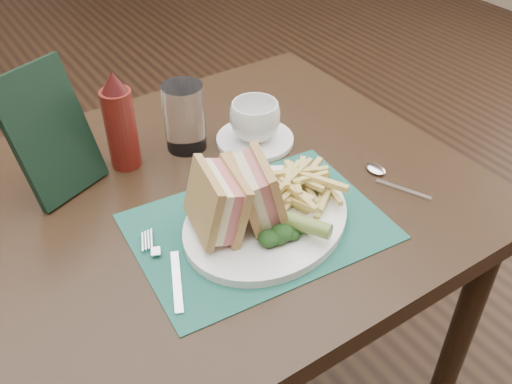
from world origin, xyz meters
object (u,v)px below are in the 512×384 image
drinking_glass (184,117)px  sandwich_half_a (204,205)px  placemat (258,226)px  coffee_cup (255,121)px  sandwich_half_b (244,192)px  table_main (219,327)px  saucer (255,140)px  ketchup_bottle (120,120)px  plate (266,220)px  check_presenter (50,133)px

drinking_glass → sandwich_half_a: bearing=-112.0°
placemat → coffee_cup: size_ratio=4.09×
placemat → sandwich_half_b: bearing=144.2°
table_main → saucer: bearing=29.0°
drinking_glass → ketchup_bottle: size_ratio=0.70×
plate → sandwich_half_b: sandwich_half_b is taller
drinking_glass → ketchup_bottle: bearing=174.9°
drinking_glass → check_presenter: check_presenter is taller
coffee_cup → sandwich_half_b: bearing=-127.7°
plate → ketchup_bottle: bearing=92.9°
sandwich_half_a → drinking_glass: size_ratio=0.86×
sandwich_half_a → ketchup_bottle: 0.26m
table_main → placemat: bearing=-82.2°
saucer → sandwich_half_b: bearing=-127.7°
sandwich_half_b → check_presenter: (-0.21, 0.27, 0.04)m
table_main → drinking_glass: size_ratio=6.92×
placemat → saucer: bearing=57.6°
sandwich_half_a → drinking_glass: (0.10, 0.25, -0.01)m
placemat → sandwich_half_b: sandwich_half_b is taller
drinking_glass → check_presenter: 0.24m
sandwich_half_a → drinking_glass: bearing=79.1°
sandwich_half_b → check_presenter: bearing=145.7°
saucer → coffee_cup: (0.00, 0.00, 0.04)m
saucer → ketchup_bottle: 0.26m
placemat → plate: bearing=-8.1°
sandwich_half_b → ketchup_bottle: (-0.09, 0.27, 0.02)m
coffee_cup → drinking_glass: drinking_glass is taller
plate → drinking_glass: size_ratio=2.31×
sandwich_half_b → ketchup_bottle: size_ratio=0.58×
check_presenter → coffee_cup: bearing=-33.2°
sandwich_half_b → coffee_cup: sandwich_half_b is taller
coffee_cup → placemat: bearing=-122.4°
table_main → placemat: (0.02, -0.13, 0.38)m
placemat → sandwich_half_b: (-0.02, 0.01, 0.07)m
table_main → drinking_glass: (0.03, 0.14, 0.44)m
placemat → ketchup_bottle: ketchup_bottle is taller
ketchup_bottle → check_presenter: bearing=-179.8°
table_main → coffee_cup: coffee_cup is taller
coffee_cup → saucer: bearing=0.0°
placemat → drinking_glass: drinking_glass is taller
ketchup_bottle → sandwich_half_a: bearing=-85.9°
plate → drinking_glass: (0.00, 0.27, 0.06)m
coffee_cup → drinking_glass: size_ratio=0.74×
table_main → ketchup_bottle: 0.50m
saucer → drinking_glass: bearing=153.2°
plate → sandwich_half_b: (-0.03, 0.02, 0.06)m
table_main → check_presenter: (-0.21, 0.15, 0.48)m
placemat → drinking_glass: bearing=86.8°
coffee_cup → check_presenter: (-0.36, 0.07, 0.06)m
placemat → plate: 0.02m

